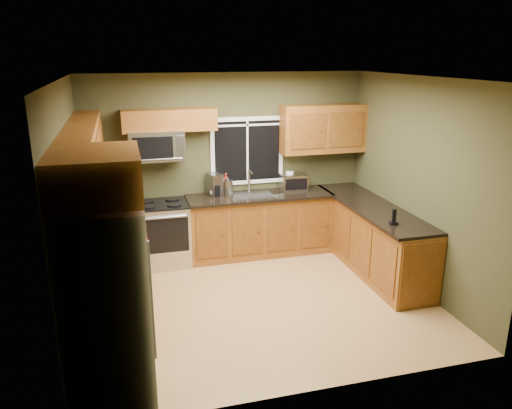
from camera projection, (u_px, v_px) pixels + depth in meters
name	position (u px, v px, depth m)	size (l,w,h in m)	color
floor	(259.00, 301.00, 6.23)	(4.20, 4.20, 0.00)	#B1854D
ceiling	(260.00, 78.00, 5.44)	(4.20, 4.20, 0.00)	white
back_wall	(228.00, 165.00, 7.50)	(4.20, 4.20, 0.00)	#3A3B21
front_wall	(317.00, 255.00, 4.17)	(4.20, 4.20, 0.00)	#3A3B21
left_wall	(70.00, 211.00, 5.31)	(3.60, 3.60, 0.00)	#3A3B21
right_wall	(418.00, 185.00, 6.36)	(3.60, 3.60, 0.00)	#3A3B21
window	(247.00, 151.00, 7.50)	(1.12, 0.03, 1.02)	white
base_cabinets_left	(107.00, 268.00, 6.09)	(0.60, 2.65, 0.90)	brown
countertop_left	(106.00, 232.00, 5.96)	(0.65, 2.65, 0.04)	black
base_cabinets_back	(259.00, 225.00, 7.59)	(2.17, 0.60, 0.90)	brown
countertop_back	(260.00, 196.00, 7.43)	(2.17, 0.65, 0.04)	black
base_cabinets_peninsula	(372.00, 238.00, 7.05)	(0.60, 2.52, 0.90)	brown
countertop_peninsula	(372.00, 207.00, 6.91)	(0.65, 2.50, 0.04)	black
upper_cabinets_left	(84.00, 155.00, 5.64)	(0.33, 2.65, 0.72)	brown
upper_cabinets_back_left	(169.00, 120.00, 6.92)	(1.30, 0.33, 0.30)	brown
upper_cabinets_back_right	(323.00, 129.00, 7.56)	(1.30, 0.33, 0.72)	brown
upper_cabinet_over_fridge	(95.00, 175.00, 4.00)	(0.72, 0.90, 0.38)	brown
refrigerator	(107.00, 301.00, 4.33)	(0.74, 0.90, 1.80)	#B7B7BC
range	(162.00, 233.00, 7.19)	(0.76, 0.69, 0.94)	#B7B7BC
microwave	(156.00, 145.00, 6.95)	(0.76, 0.41, 0.42)	#B7B7BC
sink	(252.00, 194.00, 7.41)	(0.60, 0.42, 0.36)	slate
toaster_oven	(293.00, 182.00, 7.66)	(0.41, 0.32, 0.25)	#B7B7BC
coffee_maker	(215.00, 185.00, 7.37)	(0.26, 0.30, 0.32)	slate
kettle	(228.00, 187.00, 7.37)	(0.18, 0.18, 0.28)	#B7B7BC
paper_towel_roll	(289.00, 180.00, 7.70)	(0.15, 0.15, 0.31)	white
soap_bottle_a	(226.00, 183.00, 7.47)	(0.12, 0.12, 0.30)	red
soap_bottle_c	(214.00, 190.00, 7.33)	(0.13, 0.13, 0.17)	white
cordless_phone	(394.00, 220.00, 6.13)	(0.10, 0.10, 0.20)	black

